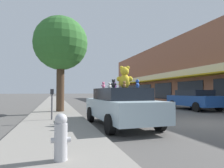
{
  "coord_description": "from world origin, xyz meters",
  "views": [
    {
      "loc": [
        -6.06,
        -6.85,
        1.31
      ],
      "look_at": [
        -2.83,
        4.33,
        1.75
      ],
      "focal_mm": 32.0,
      "sensor_mm": 36.0,
      "label": 1
    }
  ],
  "objects_px": {
    "teddy_bear_purple": "(114,86)",
    "street_tree": "(61,44)",
    "teddy_bear_black": "(114,84)",
    "teddy_bear_giant": "(125,78)",
    "teddy_bear_pink": "(103,85)",
    "parking_meter": "(52,100)",
    "teddy_bear_white": "(109,86)",
    "parked_car_far_center": "(194,99)",
    "fire_hydrant": "(61,137)",
    "plush_art_car": "(120,106)",
    "teddy_bear_brown": "(124,84)",
    "teddy_bear_blue": "(137,84)"
  },
  "relations": [
    {
      "from": "teddy_bear_purple",
      "to": "street_tree",
      "type": "height_order",
      "value": "street_tree"
    },
    {
      "from": "teddy_bear_black",
      "to": "teddy_bear_purple",
      "type": "height_order",
      "value": "teddy_bear_black"
    },
    {
      "from": "teddy_bear_giant",
      "to": "teddy_bear_pink",
      "type": "xyz_separation_m",
      "value": [
        -0.75,
        0.34,
        -0.29
      ]
    },
    {
      "from": "teddy_bear_purple",
      "to": "parking_meter",
      "type": "height_order",
      "value": "teddy_bear_purple"
    },
    {
      "from": "parking_meter",
      "to": "teddy_bear_white",
      "type": "bearing_deg",
      "value": -17.02
    },
    {
      "from": "parked_car_far_center",
      "to": "fire_hydrant",
      "type": "xyz_separation_m",
      "value": [
        -9.55,
        -8.63,
        -0.23
      ]
    },
    {
      "from": "plush_art_car",
      "to": "parked_car_far_center",
      "type": "height_order",
      "value": "plush_art_car"
    },
    {
      "from": "teddy_bear_white",
      "to": "teddy_bear_brown",
      "type": "bearing_deg",
      "value": 73.96
    },
    {
      "from": "teddy_bear_blue",
      "to": "teddy_bear_pink",
      "type": "xyz_separation_m",
      "value": [
        -1.2,
        0.5,
        -0.04
      ]
    },
    {
      "from": "teddy_bear_pink",
      "to": "fire_hydrant",
      "type": "relative_size",
      "value": 0.33
    },
    {
      "from": "street_tree",
      "to": "teddy_bear_brown",
      "type": "bearing_deg",
      "value": -71.98
    },
    {
      "from": "teddy_bear_brown",
      "to": "parked_car_far_center",
      "type": "distance_m",
      "value": 9.46
    },
    {
      "from": "teddy_bear_giant",
      "to": "teddy_bear_brown",
      "type": "bearing_deg",
      "value": 89.24
    },
    {
      "from": "parked_car_far_center",
      "to": "fire_hydrant",
      "type": "relative_size",
      "value": 5.43
    },
    {
      "from": "parked_car_far_center",
      "to": "parking_meter",
      "type": "relative_size",
      "value": 3.38
    },
    {
      "from": "teddy_bear_black",
      "to": "teddy_bear_purple",
      "type": "xyz_separation_m",
      "value": [
        0.6,
        1.87,
        -0.0
      ]
    },
    {
      "from": "plush_art_car",
      "to": "teddy_bear_purple",
      "type": "height_order",
      "value": "teddy_bear_purple"
    },
    {
      "from": "teddy_bear_giant",
      "to": "street_tree",
      "type": "distance_m",
      "value": 6.03
    },
    {
      "from": "teddy_bear_blue",
      "to": "street_tree",
      "type": "bearing_deg",
      "value": -126.13
    },
    {
      "from": "teddy_bear_white",
      "to": "street_tree",
      "type": "distance_m",
      "value": 5.33
    },
    {
      "from": "plush_art_car",
      "to": "street_tree",
      "type": "bearing_deg",
      "value": 110.4
    },
    {
      "from": "fire_hydrant",
      "to": "teddy_bear_white",
      "type": "bearing_deg",
      "value": 64.98
    },
    {
      "from": "teddy_bear_pink",
      "to": "fire_hydrant",
      "type": "xyz_separation_m",
      "value": [
        -1.7,
        -3.96,
        -1.02
      ]
    },
    {
      "from": "teddy_bear_brown",
      "to": "parked_car_far_center",
      "type": "relative_size",
      "value": 0.05
    },
    {
      "from": "teddy_bear_purple",
      "to": "fire_hydrant",
      "type": "bearing_deg",
      "value": 81.34
    },
    {
      "from": "teddy_bear_blue",
      "to": "teddy_bear_purple",
      "type": "bearing_deg",
      "value": -130.86
    },
    {
      "from": "teddy_bear_purple",
      "to": "parked_car_far_center",
      "type": "bearing_deg",
      "value": -133.38
    },
    {
      "from": "teddy_bear_giant",
      "to": "teddy_bear_blue",
      "type": "bearing_deg",
      "value": -179.9
    },
    {
      "from": "teddy_bear_giant",
      "to": "teddy_bear_pink",
      "type": "distance_m",
      "value": 0.87
    },
    {
      "from": "teddy_bear_white",
      "to": "teddy_bear_pink",
      "type": "height_order",
      "value": "teddy_bear_white"
    },
    {
      "from": "teddy_bear_giant",
      "to": "teddy_bear_purple",
      "type": "relative_size",
      "value": 3.06
    },
    {
      "from": "plush_art_car",
      "to": "teddy_bear_black",
      "type": "xyz_separation_m",
      "value": [
        -0.53,
        -0.87,
        0.8
      ]
    },
    {
      "from": "teddy_bear_purple",
      "to": "teddy_bear_brown",
      "type": "bearing_deg",
      "value": 101.08
    },
    {
      "from": "fire_hydrant",
      "to": "parking_meter",
      "type": "bearing_deg",
      "value": 92.34
    },
    {
      "from": "teddy_bear_giant",
      "to": "street_tree",
      "type": "relative_size",
      "value": 0.15
    },
    {
      "from": "teddy_bear_white",
      "to": "parking_meter",
      "type": "distance_m",
      "value": 2.47
    },
    {
      "from": "parked_car_far_center",
      "to": "teddy_bear_white",
      "type": "bearing_deg",
      "value": -150.81
    },
    {
      "from": "plush_art_car",
      "to": "teddy_bear_purple",
      "type": "bearing_deg",
      "value": 83.82
    },
    {
      "from": "plush_art_car",
      "to": "parked_car_far_center",
      "type": "xyz_separation_m",
      "value": [
        7.23,
        4.91,
        -0.0
      ]
    },
    {
      "from": "teddy_bear_brown",
      "to": "street_tree",
      "type": "relative_size",
      "value": 0.04
    },
    {
      "from": "teddy_bear_brown",
      "to": "street_tree",
      "type": "distance_m",
      "value": 6.75
    },
    {
      "from": "teddy_bear_black",
      "to": "teddy_bear_giant",
      "type": "bearing_deg",
      "value": -98.94
    },
    {
      "from": "teddy_bear_brown",
      "to": "parking_meter",
      "type": "distance_m",
      "value": 3.39
    },
    {
      "from": "teddy_bear_pink",
      "to": "parked_car_far_center",
      "type": "bearing_deg",
      "value": -174.82
    },
    {
      "from": "teddy_bear_pink",
      "to": "parking_meter",
      "type": "relative_size",
      "value": 0.2
    },
    {
      "from": "teddy_bear_black",
      "to": "teddy_bear_pink",
      "type": "height_order",
      "value": "teddy_bear_black"
    },
    {
      "from": "plush_art_car",
      "to": "teddy_bear_black",
      "type": "bearing_deg",
      "value": -123.8
    },
    {
      "from": "teddy_bear_brown",
      "to": "fire_hydrant",
      "type": "height_order",
      "value": "teddy_bear_brown"
    },
    {
      "from": "teddy_bear_black",
      "to": "teddy_bear_pink",
      "type": "distance_m",
      "value": 1.11
    },
    {
      "from": "parked_car_far_center",
      "to": "teddy_bear_brown",
      "type": "bearing_deg",
      "value": -141.77
    }
  ]
}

